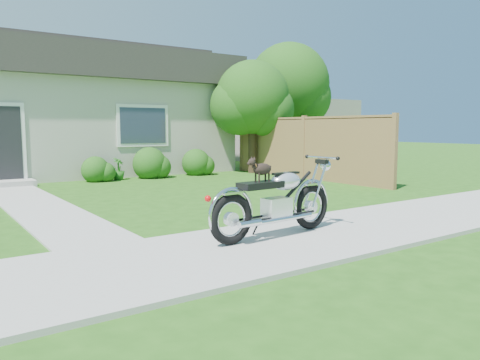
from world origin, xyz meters
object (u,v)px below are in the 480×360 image
Objects in this scene: tree_near at (257,101)px; motorcycle_with_dog at (277,201)px; potted_plant_right at (118,169)px; house at (35,109)px; fence at (304,147)px; tree_far at (292,88)px.

motorcycle_with_dog is at bearing -125.33° from tree_near.
motorcycle_with_dog is at bearing -95.83° from potted_plant_right.
fence is at bearing -44.74° from house.
fence reaches higher than potted_plant_right.
tree_near reaches higher than fence.
tree_near is 0.79× the size of tree_far.
house reaches higher than motorcycle_with_dog.
fence is 2.98× the size of motorcycle_with_dog.
house is 8.96m from fence.
potted_plant_right is at bearing -66.35° from house.
motorcycle_with_dog is (-5.52, -7.79, -1.89)m from tree_near.
fence reaches higher than motorcycle_with_dog.
house is 5.66× the size of motorcycle_with_dog.
tree_far is 7.80m from potted_plant_right.
tree_near is (6.18, -4.02, 0.27)m from house.
motorcycle_with_dog reaches higher than potted_plant_right.
tree_near is at bearing -155.77° from tree_far.
fence is 1.75× the size of tree_near.
house is at bearing 146.95° from tree_near.
tree_far reaches higher than motorcycle_with_dog.
tree_near is 5.15m from potted_plant_right.
fence is at bearing -126.17° from tree_far.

